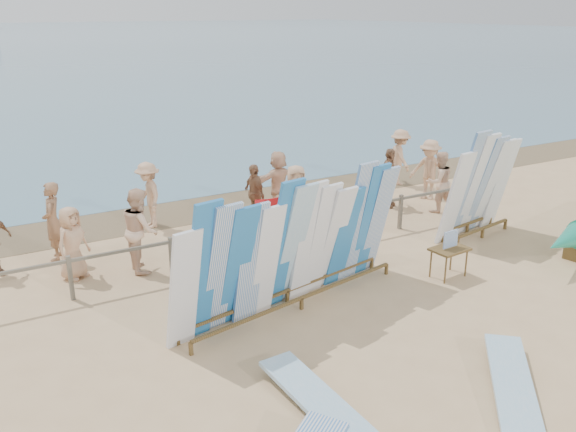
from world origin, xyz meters
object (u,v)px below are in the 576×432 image
flat_board_b (513,397)px  beachgoer_6 (296,203)px  beach_chair_left (269,227)px  beachgoer_8 (439,182)px  side_surfboard_rack (479,188)px  flat_board_a (327,415)px  stroller (321,210)px  vendor_table (449,262)px  beachgoer_2 (140,230)px  beachgoer_4 (254,193)px  beachgoer_0 (72,243)px  main_surfboard_rack (295,248)px  beachgoer_3 (149,195)px  beachgoer_5 (278,180)px  beachgoer_9 (400,157)px  beachgoer_10 (389,178)px  beachgoer_extra_0 (429,170)px  beachgoer_1 (53,221)px  beach_chair_right (285,225)px

flat_board_b → beachgoer_6: beachgoer_6 is taller
beach_chair_left → beachgoer_8: bearing=10.0°
side_surfboard_rack → beachgoer_8: 1.99m
flat_board_a → stroller: (4.10, 6.61, 0.40)m
vendor_table → beachgoer_2: bearing=141.3°
vendor_table → stroller: vendor_table is taller
stroller → beachgoer_4: (-1.35, 1.08, 0.37)m
beachgoer_2 → beachgoer_0: bearing=84.8°
main_surfboard_rack → beachgoer_4: 4.89m
beachgoer_0 → beachgoer_3: bearing=10.5°
beachgoer_5 → beachgoer_9: size_ratio=0.94×
main_surfboard_rack → beachgoer_10: 6.60m
beachgoer_2 → beachgoer_8: bearing=-85.3°
beach_chair_left → beachgoer_10: 4.11m
beachgoer_5 → main_surfboard_rack: bearing=57.9°
main_surfboard_rack → flat_board_b: 4.38m
beachgoer_extra_0 → beachgoer_4: (-5.30, 0.71, -0.11)m
beachgoer_4 → beachgoer_3: bearing=-113.1°
side_surfboard_rack → beachgoer_2: bearing=155.6°
beachgoer_1 → beachgoer_10: beachgoer_1 is taller
flat_board_b → beachgoer_0: beachgoer_0 is taller
flat_board_a → beachgoer_3: bearing=84.5°
vendor_table → flat_board_a: 5.37m
main_surfboard_rack → beachgoer_5: 5.82m
vendor_table → beach_chair_left: 4.43m
beachgoer_2 → beachgoer_0: 1.37m
main_surfboard_rack → flat_board_b: (1.31, -4.01, -1.16)m
beachgoer_5 → beachgoer_10: 3.08m
beachgoer_4 → beachgoer_10: bearing=76.5°
beachgoer_6 → beach_chair_right: bearing=130.6°
main_surfboard_rack → beachgoer_5: bearing=52.9°
beachgoer_1 → beachgoer_3: size_ratio=1.04×
beach_chair_left → beachgoer_9: beachgoer_9 is taller
stroller → beachgoer_extra_0: 3.99m
beachgoer_6 → beachgoer_2: bearing=-163.2°
vendor_table → beach_chair_right: vendor_table is taller
beachgoer_6 → beachgoer_4: 1.64m
beachgoer_3 → beachgoer_0: size_ratio=1.10×
beach_chair_right → beachgoer_9: (5.40, 2.23, 0.61)m
vendor_table → beachgoer_4: beachgoer_4 is taller
flat_board_b → beachgoer_5: size_ratio=1.64×
beachgoer_5 → beachgoer_10: beachgoer_10 is taller
flat_board_b → beachgoer_10: size_ratio=1.62×
side_surfboard_rack → beach_chair_right: side_surfboard_rack is taller
flat_board_a → beachgoer_0: beachgoer_0 is taller
beachgoer_10 → beachgoer_3: bearing=129.0°
stroller → beach_chair_right: bearing=-179.9°
beachgoer_5 → beachgoer_0: 6.13m
flat_board_a → beachgoer_5: bearing=61.6°
flat_board_b → beach_chair_right: 7.37m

